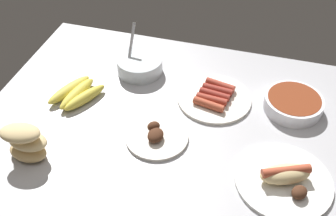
{
  "coord_description": "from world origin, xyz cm",
  "views": [
    {
      "loc": [
        -20.7,
        81.56,
        85.92
      ],
      "look_at": [
        4.02,
        -4.65,
        3.0
      ],
      "focal_mm": 43.23,
      "sensor_mm": 36.0,
      "label": 1
    }
  ],
  "objects_px": {
    "plate_sausages": "(214,97)",
    "banana_bunch": "(77,93)",
    "bread_stack": "(25,142)",
    "plate_grilled_meat": "(156,135)",
    "bowl_coleslaw": "(140,64)",
    "plate_hotdog_assembled": "(285,178)",
    "bowl_chili": "(293,103)"
  },
  "relations": [
    {
      "from": "plate_grilled_meat",
      "to": "plate_sausages",
      "type": "bearing_deg",
      "value": -121.32
    },
    {
      "from": "bowl_chili",
      "to": "plate_sausages",
      "type": "bearing_deg",
      "value": 5.92
    },
    {
      "from": "plate_grilled_meat",
      "to": "plate_sausages",
      "type": "distance_m",
      "value": 0.25
    },
    {
      "from": "bread_stack",
      "to": "plate_grilled_meat",
      "type": "bearing_deg",
      "value": -153.37
    },
    {
      "from": "plate_grilled_meat",
      "to": "bread_stack",
      "type": "relative_size",
      "value": 1.47
    },
    {
      "from": "bowl_chili",
      "to": "plate_hotdog_assembled",
      "type": "xyz_separation_m",
      "value": [
        0.0,
        0.3,
        -0.01
      ]
    },
    {
      "from": "plate_hotdog_assembled",
      "to": "banana_bunch",
      "type": "height_order",
      "value": "plate_hotdog_assembled"
    },
    {
      "from": "plate_sausages",
      "to": "bread_stack",
      "type": "relative_size",
      "value": 1.88
    },
    {
      "from": "bowl_coleslaw",
      "to": "bread_stack",
      "type": "bearing_deg",
      "value": 69.07
    },
    {
      "from": "plate_hotdog_assembled",
      "to": "bread_stack",
      "type": "bearing_deg",
      "value": 8.29
    },
    {
      "from": "bowl_chili",
      "to": "bread_stack",
      "type": "height_order",
      "value": "bread_stack"
    },
    {
      "from": "plate_sausages",
      "to": "banana_bunch",
      "type": "height_order",
      "value": "banana_bunch"
    },
    {
      "from": "bread_stack",
      "to": "banana_bunch",
      "type": "bearing_deg",
      "value": -94.67
    },
    {
      "from": "plate_grilled_meat",
      "to": "banana_bunch",
      "type": "relative_size",
      "value": 0.99
    },
    {
      "from": "plate_grilled_meat",
      "to": "bread_stack",
      "type": "height_order",
      "value": "bread_stack"
    },
    {
      "from": "bowl_coleslaw",
      "to": "banana_bunch",
      "type": "relative_size",
      "value": 0.84
    },
    {
      "from": "bowl_chili",
      "to": "bread_stack",
      "type": "distance_m",
      "value": 0.8
    },
    {
      "from": "plate_hotdog_assembled",
      "to": "bowl_chili",
      "type": "bearing_deg",
      "value": -90.82
    },
    {
      "from": "bowl_coleslaw",
      "to": "plate_hotdog_assembled",
      "type": "xyz_separation_m",
      "value": [
        -0.51,
        0.35,
        -0.01
      ]
    },
    {
      "from": "plate_grilled_meat",
      "to": "bowl_chili",
      "type": "relative_size",
      "value": 1.02
    },
    {
      "from": "plate_grilled_meat",
      "to": "bowl_coleslaw",
      "type": "height_order",
      "value": "bowl_coleslaw"
    },
    {
      "from": "plate_grilled_meat",
      "to": "plate_hotdog_assembled",
      "type": "xyz_separation_m",
      "value": [
        -0.37,
        0.06,
        0.01
      ]
    },
    {
      "from": "bowl_coleslaw",
      "to": "plate_sausages",
      "type": "height_order",
      "value": "bowl_coleslaw"
    },
    {
      "from": "banana_bunch",
      "to": "bread_stack",
      "type": "relative_size",
      "value": 1.48
    },
    {
      "from": "plate_hotdog_assembled",
      "to": "banana_bunch",
      "type": "distance_m",
      "value": 0.68
    },
    {
      "from": "bowl_chili",
      "to": "plate_hotdog_assembled",
      "type": "height_order",
      "value": "plate_hotdog_assembled"
    },
    {
      "from": "plate_sausages",
      "to": "bowl_chili",
      "type": "bearing_deg",
      "value": -174.08
    },
    {
      "from": "plate_grilled_meat",
      "to": "bowl_coleslaw",
      "type": "xyz_separation_m",
      "value": [
        0.15,
        -0.29,
        0.02
      ]
    },
    {
      "from": "plate_sausages",
      "to": "banana_bunch",
      "type": "relative_size",
      "value": 1.27
    },
    {
      "from": "plate_grilled_meat",
      "to": "bowl_chili",
      "type": "height_order",
      "value": "bowl_chili"
    },
    {
      "from": "plate_grilled_meat",
      "to": "bowl_chili",
      "type": "xyz_separation_m",
      "value": [
        -0.37,
        -0.24,
        0.01
      ]
    },
    {
      "from": "bowl_chili",
      "to": "banana_bunch",
      "type": "height_order",
      "value": "bowl_chili"
    }
  ]
}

